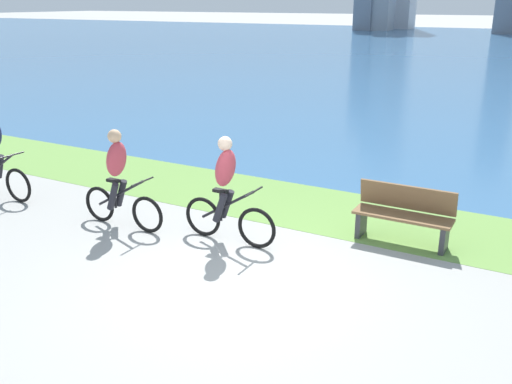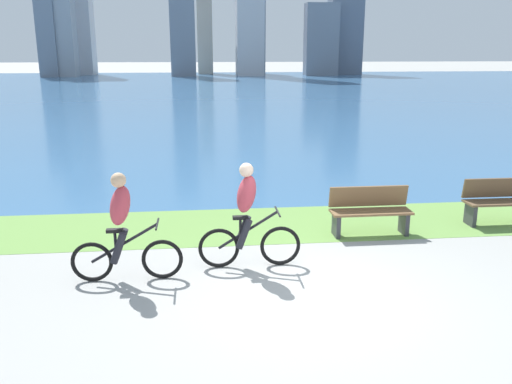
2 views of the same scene
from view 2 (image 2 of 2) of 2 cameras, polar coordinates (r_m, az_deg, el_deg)
name	(u,v)px [view 2 (image 2 of 2)]	position (r m, az deg, el deg)	size (l,w,h in m)	color
ground_plane	(312,295)	(7.70, 6.05, -10.95)	(300.00, 300.00, 0.00)	#9E9E99
grass_strip_bayside	(279,224)	(10.62, 2.46, -3.44)	(120.00, 2.26, 0.01)	#6B9947
bay_water_surface	(216,89)	(47.86, -4.35, 10.91)	(300.00, 73.26, 0.00)	#386693
cyclist_lead	(247,216)	(8.33, -0.92, -2.61)	(1.63, 0.52, 1.69)	black
cyclist_trailing	(123,228)	(8.07, -14.09, -3.72)	(1.65, 0.52, 1.66)	black
bench_near_path	(501,201)	(11.62, 24.77, -0.92)	(1.50, 0.47, 0.90)	brown
bench_far_along_path	(370,211)	(10.16, 12.10, -1.99)	(1.50, 0.47, 0.90)	brown
city_skyline_far_shore	(204,6)	(75.25, -5.55, 19.16)	(42.51, 11.40, 26.08)	slate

